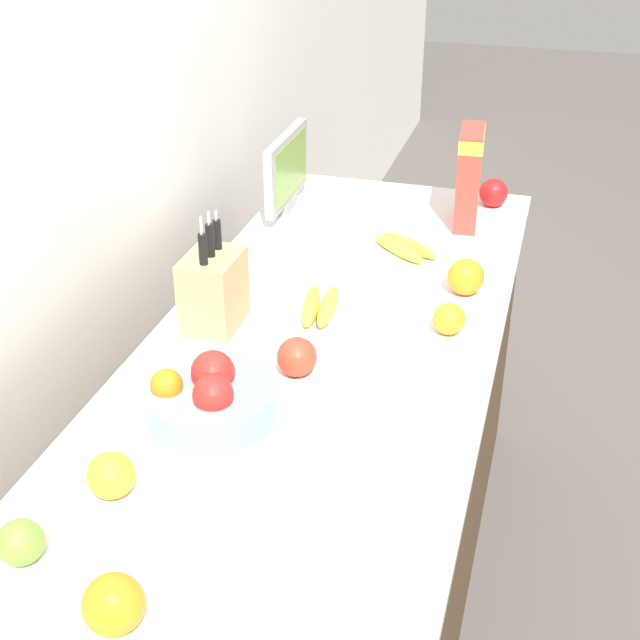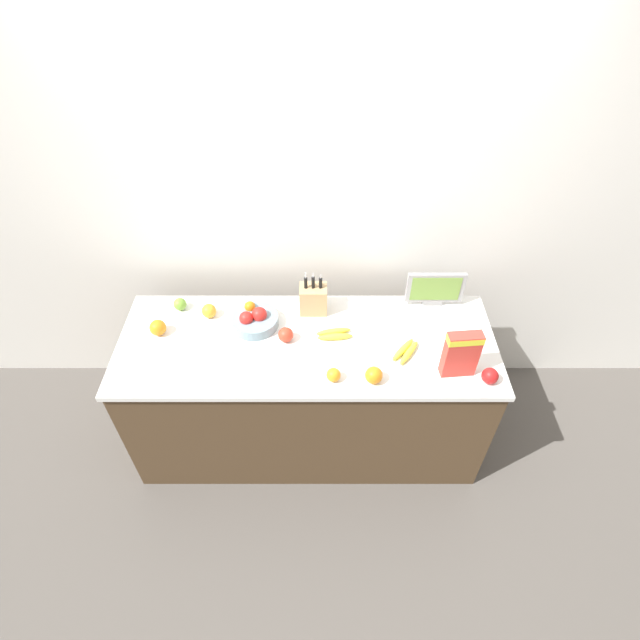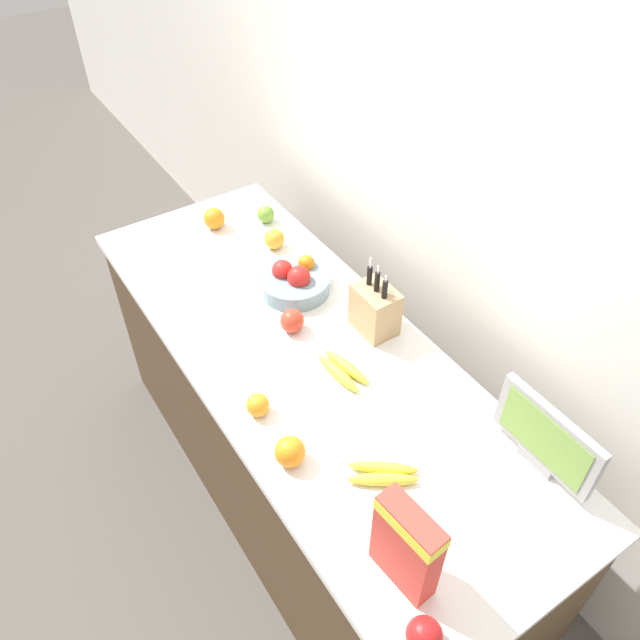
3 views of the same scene
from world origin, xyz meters
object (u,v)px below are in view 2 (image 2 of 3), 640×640
object	(u,v)px
fruit_bowl	(255,319)
orange_front_left	(158,328)
cereal_box	(462,352)
banana_bunch_left	(406,351)
orange_by_cereal	(374,375)
small_monitor	(435,289)
banana_bunch_right	(335,334)
apple_rightmost	(180,304)
apple_near_bananas	(490,376)
orange_back_center	(209,311)
knife_block	(314,299)
apple_leftmost	(286,335)

from	to	relation	value
fruit_bowl	orange_front_left	distance (m)	0.51
cereal_box	fruit_bowl	xyz separation A→B (m)	(-1.03, 0.34, -0.11)
banana_bunch_left	fruit_bowl	bearing A→B (deg)	165.07
orange_by_cereal	small_monitor	bearing A→B (deg)	55.87
fruit_bowl	banana_bunch_right	size ratio (longest dim) A/B	1.29
orange_by_cereal	fruit_bowl	bearing A→B (deg)	147.45
apple_rightmost	cereal_box	bearing A→B (deg)	-17.62
cereal_box	apple_near_bananas	xyz separation A→B (m)	(0.15, -0.06, -0.10)
banana_bunch_left	banana_bunch_right	world-z (taller)	banana_bunch_right
apple_rightmost	orange_by_cereal	bearing A→B (deg)	-26.44
fruit_bowl	orange_front_left	xyz separation A→B (m)	(-0.51, -0.07, 0.00)
banana_bunch_right	orange_back_center	distance (m)	0.70
apple_near_bananas	orange_by_cereal	distance (m)	0.56
knife_block	orange_back_center	bearing A→B (deg)	-175.19
cereal_box	apple_leftmost	xyz separation A→B (m)	(-0.85, 0.22, -0.11)
apple_leftmost	cereal_box	bearing A→B (deg)	-14.41
banana_bunch_right	fruit_bowl	bearing A→B (deg)	168.08
orange_back_center	orange_front_left	distance (m)	0.28
small_monitor	apple_leftmost	bearing A→B (deg)	-161.05
knife_block	fruit_bowl	size ratio (longest dim) A/B	1.07
banana_bunch_left	small_monitor	bearing A→B (deg)	62.45
banana_bunch_left	orange_back_center	size ratio (longest dim) A/B	2.47
banana_bunch_right	apple_leftmost	world-z (taller)	apple_leftmost
orange_by_cereal	banana_bunch_left	bearing A→B (deg)	44.91
small_monitor	orange_front_left	distance (m)	1.52
banana_bunch_left	orange_by_cereal	distance (m)	0.26
small_monitor	banana_bunch_left	world-z (taller)	small_monitor
cereal_box	small_monitor	bearing A→B (deg)	89.28
apple_near_bananas	banana_bunch_right	bearing A→B (deg)	157.83
small_monitor	orange_by_cereal	size ratio (longest dim) A/B	3.68
apple_leftmost	orange_front_left	bearing A→B (deg)	175.79
apple_leftmost	apple_near_bananas	bearing A→B (deg)	-15.51
banana_bunch_right	orange_by_cereal	xyz separation A→B (m)	(0.18, -0.30, 0.03)
apple_near_bananas	apple_rightmost	xyz separation A→B (m)	(-1.60, 0.52, -0.01)
banana_bunch_left	apple_near_bananas	bearing A→B (deg)	-25.62
orange_front_left	cereal_box	bearing A→B (deg)	-9.96
orange_by_cereal	orange_front_left	bearing A→B (deg)	163.80
orange_back_center	orange_front_left	xyz separation A→B (m)	(-0.25, -0.13, 0.00)
small_monitor	apple_near_bananas	distance (m)	0.59
knife_block	orange_by_cereal	bearing A→B (deg)	-59.67
banana_bunch_left	orange_back_center	xyz separation A→B (m)	(-1.05, 0.28, 0.02)
cereal_box	orange_front_left	bearing A→B (deg)	164.95
cereal_box	orange_by_cereal	distance (m)	0.43
fruit_bowl	apple_near_bananas	xyz separation A→B (m)	(1.18, -0.39, 0.00)
banana_bunch_left	orange_back_center	bearing A→B (deg)	165.14
apple_near_bananas	apple_rightmost	size ratio (longest dim) A/B	1.15
fruit_bowl	banana_bunch_right	world-z (taller)	fruit_bowl
apple_near_bananas	small_monitor	bearing A→B (deg)	108.34
banana_bunch_right	orange_back_center	world-z (taller)	orange_back_center
knife_block	small_monitor	distance (m)	0.68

